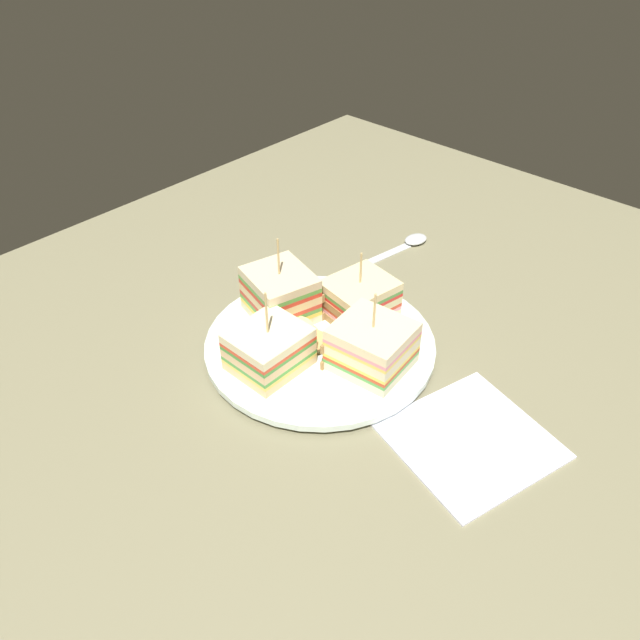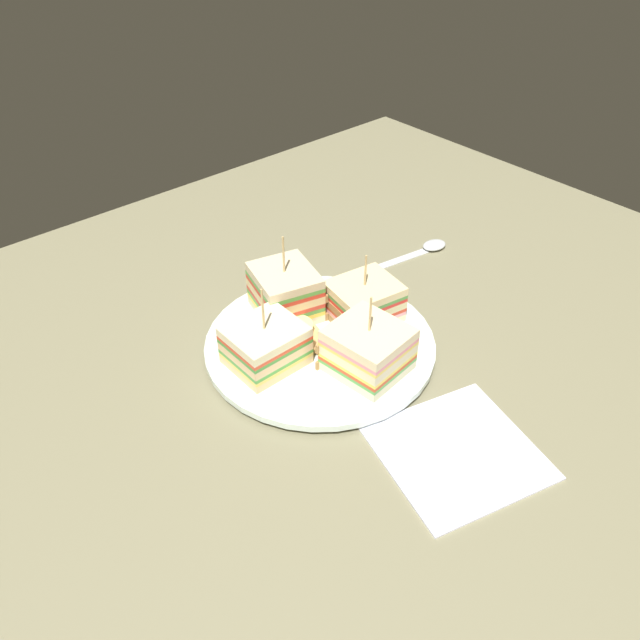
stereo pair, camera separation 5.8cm
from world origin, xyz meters
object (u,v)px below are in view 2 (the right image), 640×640
object	(u,v)px
plate	(320,344)
sandwich_wedge_1	(363,301)
sandwich_wedge_0	(368,349)
sandwich_wedge_3	(266,345)
napkin	(456,453)
chip_pile	(304,335)
spoon	(425,249)
sandwich_wedge_2	(285,292)

from	to	relation	value
plate	sandwich_wedge_1	distance (cm)	7.35
sandwich_wedge_0	sandwich_wedge_1	bearing A→B (deg)	-47.85
sandwich_wedge_3	napkin	size ratio (longest dim) A/B	0.67
chip_pile	sandwich_wedge_1	bearing A→B (deg)	-7.07
plate	spoon	size ratio (longest dim) A/B	1.88
sandwich_wedge_2	napkin	xyz separation A→B (cm)	(-0.77, -26.81, -4.04)
sandwich_wedge_0	chip_pile	bearing A→B (deg)	9.83
plate	spoon	distance (cm)	25.97
chip_pile	spoon	bearing A→B (deg)	10.97
sandwich_wedge_2	sandwich_wedge_3	size ratio (longest dim) A/B	1.07
napkin	sandwich_wedge_2	bearing A→B (deg)	88.36
sandwich_wedge_2	sandwich_wedge_3	xyz separation A→B (cm)	(-7.16, -5.58, -0.56)
spoon	napkin	world-z (taller)	spoon
sandwich_wedge_3	chip_pile	world-z (taller)	sandwich_wedge_3
plate	sandwich_wedge_3	distance (cm)	7.36
napkin	sandwich_wedge_1	bearing A→B (deg)	70.70
plate	napkin	xyz separation A→B (cm)	(-0.28, -20.05, -0.60)
sandwich_wedge_3	spoon	xyz separation A→B (cm)	(31.86, 5.09, -3.33)
spoon	napkin	size ratio (longest dim) A/B	0.97
sandwich_wedge_1	sandwich_wedge_3	bearing A→B (deg)	4.82
spoon	napkin	xyz separation A→B (cm)	(-25.47, -26.32, -0.15)
sandwich_wedge_1	napkin	size ratio (longest dim) A/B	0.61
sandwich_wedge_0	spoon	world-z (taller)	sandwich_wedge_0
sandwich_wedge_0	spoon	size ratio (longest dim) A/B	0.68
sandwich_wedge_0	chip_pile	xyz separation A→B (cm)	(-2.29, 7.82, -1.61)
chip_pile	spoon	distance (cm)	27.27
sandwich_wedge_3	sandwich_wedge_0	bearing A→B (deg)	-46.79
sandwich_wedge_2	spoon	size ratio (longest dim) A/B	0.75
sandwich_wedge_3	spoon	size ratio (longest dim) A/B	0.70
plate	sandwich_wedge_1	xyz separation A→B (cm)	(6.77, 0.07, 2.85)
plate	sandwich_wedge_3	bearing A→B (deg)	169.95
sandwich_wedge_2	chip_pile	size ratio (longest dim) A/B	1.63
sandwich_wedge_0	sandwich_wedge_1	world-z (taller)	sandwich_wedge_0
spoon	sandwich_wedge_3	bearing A→B (deg)	-161.25
sandwich_wedge_1	napkin	xyz separation A→B (cm)	(-7.05, -20.12, -3.44)
sandwich_wedge_1	spoon	distance (cm)	19.72
sandwich_wedge_3	napkin	xyz separation A→B (cm)	(6.39, -21.23, -3.48)
plate	sandwich_wedge_2	size ratio (longest dim) A/B	2.52
sandwich_wedge_0	napkin	distance (cm)	13.89
sandwich_wedge_2	chip_pile	xyz separation A→B (cm)	(-2.00, -5.67, -1.88)
sandwich_wedge_1	spoon	bearing A→B (deg)	-151.84
plate	sandwich_wedge_3	xyz separation A→B (cm)	(-6.67, 1.18, 2.89)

